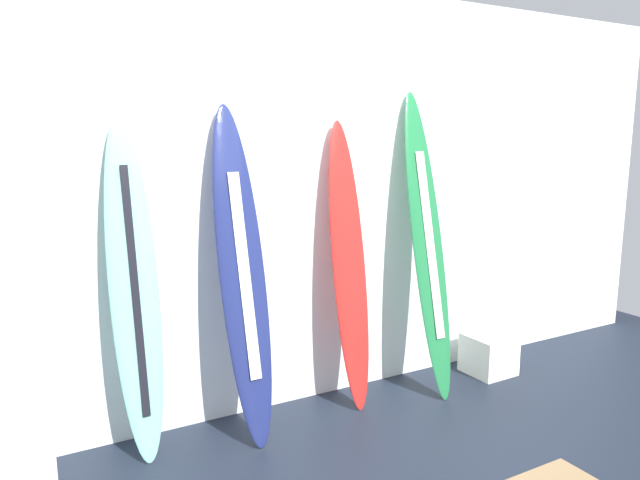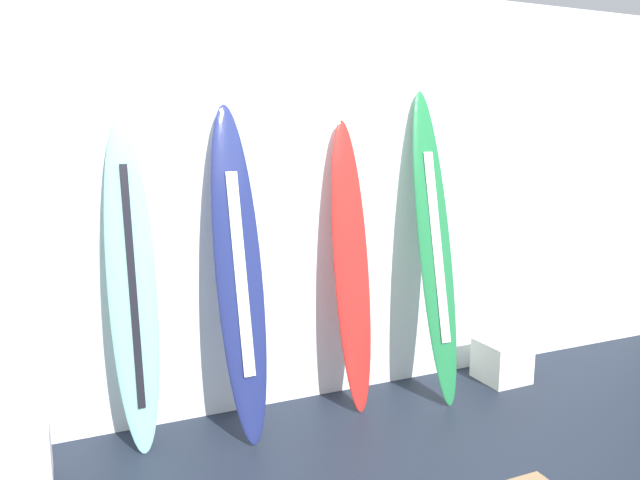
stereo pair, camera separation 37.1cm
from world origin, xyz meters
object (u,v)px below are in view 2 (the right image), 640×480
object	(u,v)px
surfboard_navy	(239,276)
surfboard_emerald	(435,247)
surfboard_crimson	(351,269)
surfboard_seafoam	(132,289)
display_block_center	(21,455)
display_block_left	(502,361)

from	to	relation	value
surfboard_navy	surfboard_emerald	bearing A→B (deg)	-0.03
surfboard_crimson	surfboard_emerald	size ratio (longest dim) A/B	0.90
surfboard_seafoam	display_block_center	distance (m)	1.03
display_block_center	surfboard_navy	bearing A→B (deg)	4.10
surfboard_emerald	display_block_left	distance (m)	1.11
display_block_center	surfboard_seafoam	bearing A→B (deg)	15.81
surfboard_crimson	display_block_center	size ratio (longest dim) A/B	6.13
surfboard_navy	surfboard_crimson	distance (m)	0.79
surfboard_navy	display_block_center	distance (m)	1.50
surfboard_seafoam	display_block_left	world-z (taller)	surfboard_seafoam
display_block_left	surfboard_emerald	bearing A→B (deg)	178.16
surfboard_crimson	surfboard_seafoam	bearing A→B (deg)	179.06
surfboard_seafoam	surfboard_crimson	bearing A→B (deg)	-0.94
surfboard_emerald	display_block_center	distance (m)	2.78
display_block_center	surfboard_emerald	bearing A→B (deg)	1.92
surfboard_emerald	display_block_left	world-z (taller)	surfboard_emerald
surfboard_navy	surfboard_crimson	bearing A→B (deg)	4.79
surfboard_navy	surfboard_crimson	world-z (taller)	surfboard_navy
surfboard_crimson	display_block_center	world-z (taller)	surfboard_crimson
display_block_left	surfboard_crimson	bearing A→B (deg)	175.99
surfboard_navy	display_block_center	world-z (taller)	surfboard_navy
surfboard_seafoam	display_block_center	size ratio (longest dim) A/B	6.17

